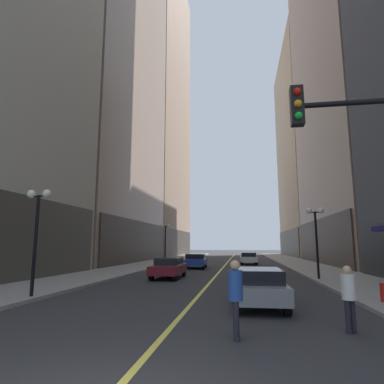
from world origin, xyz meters
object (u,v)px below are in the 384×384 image
(car_white, at_px, (248,258))
(street_lamp_left_near, at_px, (37,218))
(pedestrian_in_white_shirt, at_px, (349,293))
(street_lamp_right_mid, at_px, (316,227))
(car_blue, at_px, (196,260))
(car_grey, at_px, (259,286))
(street_lamp_left_far, at_px, (165,235))
(pedestrian_in_blue_hoodie, at_px, (236,293))
(car_maroon, at_px, (169,267))

(car_white, relative_size, street_lamp_left_near, 0.97)
(pedestrian_in_white_shirt, bearing_deg, street_lamp_right_mid, 81.13)
(pedestrian_in_white_shirt, height_order, street_lamp_right_mid, street_lamp_right_mid)
(car_blue, relative_size, car_white, 0.96)
(car_blue, relative_size, street_lamp_left_near, 0.93)
(car_grey, relative_size, car_blue, 0.99)
(pedestrian_in_white_shirt, bearing_deg, street_lamp_left_far, 112.98)
(pedestrian_in_white_shirt, distance_m, street_lamp_left_far, 28.11)
(pedestrian_in_white_shirt, xyz_separation_m, street_lamp_left_near, (-10.94, 3.22, 2.31))
(pedestrian_in_blue_hoodie, bearing_deg, street_lamp_right_mid, 70.23)
(car_grey, bearing_deg, pedestrian_in_white_shirt, -56.65)
(car_blue, distance_m, pedestrian_in_blue_hoodie, 23.09)
(street_lamp_left_near, xyz_separation_m, street_lamp_left_far, (0.00, 22.57, 0.00))
(car_grey, xyz_separation_m, car_white, (0.07, 25.27, 0.00))
(car_blue, xyz_separation_m, street_lamp_right_mid, (8.88, -9.73, 2.54))
(pedestrian_in_white_shirt, bearing_deg, car_blue, 107.93)
(car_maroon, distance_m, street_lamp_left_near, 10.01)
(car_white, xyz_separation_m, pedestrian_in_blue_hoodie, (-0.79, -29.46, 0.34))
(car_grey, relative_size, car_white, 0.95)
(street_lamp_right_mid, bearing_deg, street_lamp_left_far, 132.75)
(car_white, bearing_deg, car_grey, -90.17)
(pedestrian_in_white_shirt, bearing_deg, pedestrian_in_blue_hoodie, -159.94)
(car_grey, bearing_deg, car_blue, 104.91)
(car_grey, distance_m, street_lamp_right_mid, 9.95)
(street_lamp_right_mid, bearing_deg, pedestrian_in_blue_hoodie, -109.77)
(car_grey, height_order, car_blue, same)
(car_grey, height_order, street_lamp_left_near, street_lamp_left_near)
(car_blue, distance_m, street_lamp_left_near, 19.03)
(car_grey, height_order, car_maroon, same)
(pedestrian_in_blue_hoodie, relative_size, street_lamp_right_mid, 0.41)
(car_white, relative_size, pedestrian_in_blue_hoodie, 2.39)
(street_lamp_left_near, relative_size, street_lamp_left_far, 1.00)
(car_maroon, relative_size, street_lamp_left_near, 0.92)
(pedestrian_in_blue_hoodie, height_order, street_lamp_left_far, street_lamp_left_far)
(car_white, bearing_deg, street_lamp_left_near, -109.49)
(car_grey, xyz_separation_m, street_lamp_right_mid, (3.95, 8.78, 2.54))
(pedestrian_in_white_shirt, relative_size, street_lamp_left_near, 0.37)
(car_grey, distance_m, street_lamp_left_near, 9.21)
(car_maroon, distance_m, car_blue, 9.43)
(pedestrian_in_white_shirt, bearing_deg, car_grey, 123.35)
(street_lamp_right_mid, bearing_deg, car_white, 103.21)
(street_lamp_left_far, bearing_deg, car_blue, -46.37)
(street_lamp_left_far, bearing_deg, street_lamp_right_mid, -47.25)
(car_white, xyz_separation_m, pedestrian_in_white_shirt, (2.01, -28.44, 0.23))
(car_grey, height_order, pedestrian_in_blue_hoodie, pedestrian_in_blue_hoodie)
(pedestrian_in_white_shirt, height_order, street_lamp_left_near, street_lamp_left_near)
(car_grey, distance_m, pedestrian_in_blue_hoodie, 4.26)
(car_maroon, xyz_separation_m, street_lamp_left_near, (-3.51, -9.03, 2.54))
(pedestrian_in_blue_hoodie, bearing_deg, car_grey, 80.33)
(car_white, height_order, pedestrian_in_white_shirt, pedestrian_in_white_shirt)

